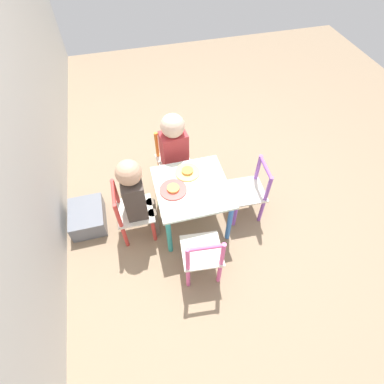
{
  "coord_description": "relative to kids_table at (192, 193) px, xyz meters",
  "views": [
    {
      "loc": [
        -1.29,
        0.33,
        2.03
      ],
      "look_at": [
        0.0,
        0.0,
        0.36
      ],
      "focal_mm": 28.0,
      "sensor_mm": 36.0,
      "label": 1
    }
  ],
  "objects": [
    {
      "name": "kids_table",
      "position": [
        0.0,
        0.0,
        0.0
      ],
      "size": [
        0.51,
        0.51,
        0.42
      ],
      "color": "silver",
      "rests_on": "ground_plane"
    },
    {
      "name": "chair_pink",
      "position": [
        -0.44,
        0.05,
        -0.1
      ],
      "size": [
        0.29,
        0.29,
        0.51
      ],
      "rotation": [
        0.0,
        0.0,
        1.47
      ],
      "color": "silver",
      "rests_on": "ground_plane"
    },
    {
      "name": "chair_purple",
      "position": [
        -0.02,
        -0.45,
        -0.1
      ],
      "size": [
        0.27,
        0.27,
        0.51
      ],
      "rotation": [
        0.0,
        0.0,
        -3.19
      ],
      "color": "silver",
      "rests_on": "ground_plane"
    },
    {
      "name": "storage_bin",
      "position": [
        0.18,
        0.8,
        -0.27
      ],
      "size": [
        0.32,
        0.26,
        0.16
      ],
      "color": "slate",
      "rests_on": "ground_plane"
    },
    {
      "name": "chair_orange",
      "position": [
        0.44,
        0.05,
        -0.1
      ],
      "size": [
        0.29,
        0.29,
        0.51
      ],
      "rotation": [
        0.0,
        0.0,
        -1.47
      ],
      "color": "silver",
      "rests_on": "ground_plane"
    },
    {
      "name": "ground_plane",
      "position": [
        0.0,
        0.0,
        -0.35
      ],
      "size": [
        6.0,
        6.0,
        0.0
      ],
      "primitive_type": "plane",
      "color": "#8C755B"
    },
    {
      "name": "plate_back",
      "position": [
        0.0,
        0.13,
        0.08
      ],
      "size": [
        0.19,
        0.19,
        0.03
      ],
      "color": "#E54C47",
      "rests_on": "kids_table"
    },
    {
      "name": "plate_right",
      "position": [
        0.13,
        0.0,
        0.08
      ],
      "size": [
        0.18,
        0.18,
        0.03
      ],
      "color": "#EADB66",
      "rests_on": "kids_table"
    },
    {
      "name": "chair_red",
      "position": [
        0.01,
        0.45,
        -0.1
      ],
      "size": [
        0.26,
        0.26,
        0.51
      ],
      "rotation": [
        0.0,
        0.0,
        -0.01
      ],
      "color": "silver",
      "rests_on": "ground_plane"
    },
    {
      "name": "child_back",
      "position": [
        0.01,
        0.39,
        0.1
      ],
      "size": [
        0.2,
        0.22,
        0.75
      ],
      "rotation": [
        0.0,
        0.0,
        -0.01
      ],
      "color": "#7A6B5B",
      "rests_on": "ground_plane"
    },
    {
      "name": "child_right",
      "position": [
        0.38,
        0.04,
        0.1
      ],
      "size": [
        0.23,
        0.21,
        0.74
      ],
      "rotation": [
        0.0,
        0.0,
        -1.47
      ],
      "color": "#7A6B5B",
      "rests_on": "ground_plane"
    }
  ]
}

